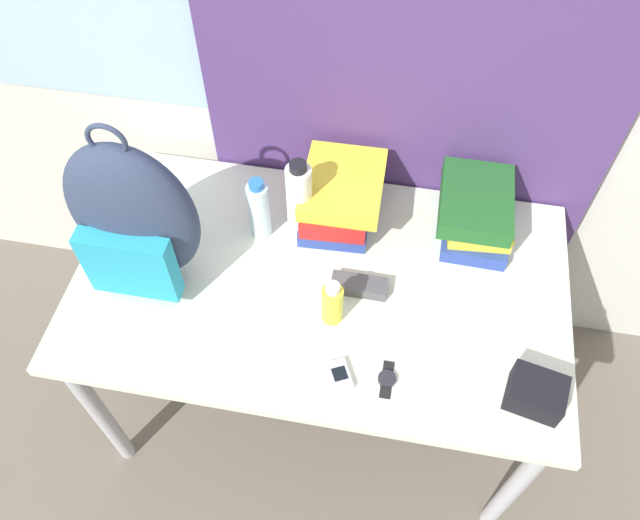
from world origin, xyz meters
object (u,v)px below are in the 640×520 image
at_px(book_stack_left, 339,197).
at_px(water_bottle, 259,209).
at_px(cell_phone, 340,375).
at_px(camera_pouch, 536,393).
at_px(sunglasses_case, 359,286).
at_px(sports_bottle, 299,202).
at_px(wristwatch, 387,379).
at_px(sunscreen_bottle, 332,303).
at_px(book_stack_center, 477,214).
at_px(backpack, 134,219).

height_order(book_stack_left, water_bottle, water_bottle).
bearing_deg(cell_phone, camera_pouch, 2.77).
bearing_deg(cell_phone, sunglasses_case, 87.87).
height_order(sports_bottle, wristwatch, sports_bottle).
distance_m(sports_bottle, sunglasses_case, 0.28).
bearing_deg(sunscreen_bottle, wristwatch, -43.35).
height_order(sunglasses_case, wristwatch, sunglasses_case).
bearing_deg(cell_phone, book_stack_center, 59.71).
bearing_deg(wristwatch, cell_phone, -174.29).
bearing_deg(book_stack_center, sunscreen_bottle, -134.76).
height_order(book_stack_left, sports_bottle, sports_bottle).
distance_m(book_stack_left, wristwatch, 0.54).
xyz_separation_m(book_stack_left, cell_phone, (0.09, -0.50, -0.08)).
bearing_deg(sunglasses_case, backpack, -176.20).
relative_size(sports_bottle, sunglasses_case, 1.88).
relative_size(backpack, water_bottle, 2.50).
height_order(backpack, camera_pouch, backpack).
height_order(water_bottle, sports_bottle, sports_bottle).
height_order(water_bottle, sunscreen_bottle, water_bottle).
xyz_separation_m(sunglasses_case, wristwatch, (0.11, -0.25, -0.01)).
bearing_deg(book_stack_left, water_bottle, -156.08).
xyz_separation_m(backpack, sunglasses_case, (0.57, 0.04, -0.20)).
relative_size(sunscreen_bottle, camera_pouch, 1.00).
xyz_separation_m(cell_phone, wristwatch, (0.12, 0.01, -0.00)).
bearing_deg(backpack, sunglasses_case, 3.80).
distance_m(cell_phone, camera_pouch, 0.47).
xyz_separation_m(sunscreen_bottle, camera_pouch, (0.51, -0.14, -0.03)).
relative_size(backpack, book_stack_left, 1.83).
bearing_deg(sunscreen_bottle, cell_phone, -74.18).
distance_m(backpack, sunscreen_bottle, 0.54).
bearing_deg(camera_pouch, cell_phone, -177.23).
distance_m(backpack, sunglasses_case, 0.61).
xyz_separation_m(book_stack_center, camera_pouch, (0.16, -0.49, -0.04)).
distance_m(sunglasses_case, camera_pouch, 0.52).
xyz_separation_m(water_bottle, sunglasses_case, (0.30, -0.15, -0.08)).
xyz_separation_m(book_stack_center, cell_phone, (-0.30, -0.52, -0.07)).
relative_size(cell_phone, sunglasses_case, 0.63).
bearing_deg(sunglasses_case, sunscreen_bottle, -120.16).
distance_m(book_stack_left, sunscreen_bottle, 0.34).
distance_m(water_bottle, cell_phone, 0.51).
bearing_deg(sports_bottle, sunscreen_bottle, -62.35).
height_order(water_bottle, sunglasses_case, water_bottle).
bearing_deg(sports_bottle, book_stack_center, 10.80).
xyz_separation_m(sports_bottle, cell_phone, (0.18, -0.42, -0.13)).
relative_size(book_stack_left, sunglasses_case, 1.90).
bearing_deg(camera_pouch, sunglasses_case, 152.22).
bearing_deg(sports_bottle, cell_phone, -66.72).
xyz_separation_m(water_bottle, camera_pouch, (0.76, -0.39, -0.06)).
bearing_deg(backpack, water_bottle, 35.09).
height_order(water_bottle, wristwatch, water_bottle).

